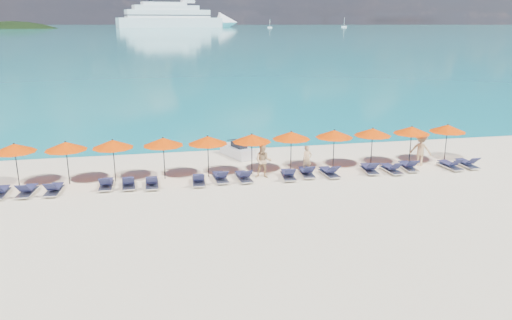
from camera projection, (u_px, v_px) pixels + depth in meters
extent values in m
plane|color=beige|center=(269.00, 202.00, 23.04)|extent=(1400.00, 1400.00, 0.00)
cube|color=#1FA9B2|center=(156.00, 27.00, 646.17)|extent=(1600.00, 1300.00, 0.01)
ellipsoid|color=black|center=(16.00, 62.00, 532.77)|extent=(162.00, 126.00, 85.50)
cube|color=white|center=(170.00, 23.00, 605.76)|extent=(128.38, 51.62, 11.50)
cone|color=white|center=(228.00, 23.00, 636.31)|extent=(30.46, 30.46, 25.30)
cube|color=white|center=(168.00, 14.00, 602.04)|extent=(102.97, 42.42, 9.20)
cube|color=white|center=(166.00, 8.00, 599.25)|extent=(80.29, 34.91, 5.75)
cube|color=white|center=(164.00, 4.00, 597.09)|extent=(54.88, 25.71, 4.02)
cube|color=black|center=(168.00, 15.00, 602.50)|extent=(104.26, 42.93, 1.03)
cube|color=black|center=(168.00, 12.00, 601.42)|extent=(101.69, 41.90, 1.03)
cube|color=white|center=(270.00, 27.00, 576.11)|extent=(5.33, 1.78, 1.42)
cylinder|color=white|center=(270.00, 23.00, 574.87)|extent=(0.32, 0.32, 8.88)
cube|color=white|center=(344.00, 27.00, 621.93)|extent=(6.47, 2.16, 1.73)
cylinder|color=white|center=(344.00, 22.00, 620.42)|extent=(0.39, 0.39, 10.78)
cube|color=silver|center=(237.00, 151.00, 30.69)|extent=(1.89, 2.81, 0.60)
cube|color=black|center=(239.00, 145.00, 30.39)|extent=(0.91, 1.22, 0.38)
cylinder|color=black|center=(232.00, 140.00, 31.06)|extent=(0.59, 0.28, 0.07)
imported|color=tan|center=(307.00, 159.00, 27.27)|extent=(0.61, 0.46, 1.53)
imported|color=tan|center=(263.00, 161.00, 26.39)|extent=(0.99, 0.74, 1.82)
imported|color=tan|center=(421.00, 150.00, 28.67)|extent=(1.33, 1.13, 1.88)
cylinder|color=black|center=(17.00, 166.00, 24.90)|extent=(0.05, 0.05, 2.20)
cone|color=#D93C00|center=(14.00, 148.00, 24.66)|extent=(2.10, 2.10, 0.42)
sphere|color=black|center=(14.00, 144.00, 24.60)|extent=(0.08, 0.08, 0.08)
cylinder|color=black|center=(68.00, 164.00, 25.28)|extent=(0.05, 0.05, 2.20)
cone|color=#D93C00|center=(66.00, 146.00, 25.04)|extent=(2.10, 2.10, 0.42)
sphere|color=black|center=(65.00, 142.00, 24.98)|extent=(0.08, 0.08, 0.08)
cylinder|color=black|center=(114.00, 161.00, 25.72)|extent=(0.05, 0.05, 2.20)
cone|color=#D93C00|center=(113.00, 144.00, 25.47)|extent=(2.10, 2.10, 0.42)
sphere|color=black|center=(112.00, 140.00, 25.41)|extent=(0.08, 0.08, 0.08)
cylinder|color=black|center=(164.00, 159.00, 26.17)|extent=(0.05, 0.05, 2.20)
cone|color=#D93C00|center=(163.00, 142.00, 25.92)|extent=(2.10, 2.10, 0.42)
sphere|color=black|center=(163.00, 138.00, 25.87)|extent=(0.08, 0.08, 0.08)
cylinder|color=black|center=(208.00, 157.00, 26.53)|extent=(0.05, 0.05, 2.20)
cone|color=#D93C00|center=(208.00, 140.00, 26.28)|extent=(2.10, 2.10, 0.42)
sphere|color=black|center=(208.00, 136.00, 26.22)|extent=(0.08, 0.08, 0.08)
cylinder|color=black|center=(252.00, 155.00, 26.97)|extent=(0.05, 0.05, 2.20)
cone|color=#D93C00|center=(252.00, 138.00, 26.72)|extent=(2.10, 2.10, 0.42)
sphere|color=black|center=(252.00, 134.00, 26.66)|extent=(0.08, 0.08, 0.08)
cylinder|color=black|center=(291.00, 152.00, 27.59)|extent=(0.05, 0.05, 2.20)
cone|color=#D93C00|center=(291.00, 135.00, 27.35)|extent=(2.10, 2.10, 0.42)
sphere|color=black|center=(291.00, 131.00, 27.29)|extent=(0.08, 0.08, 0.08)
cylinder|color=black|center=(334.00, 150.00, 27.99)|extent=(0.05, 0.05, 2.20)
cone|color=#D93C00|center=(334.00, 134.00, 27.75)|extent=(2.10, 2.10, 0.42)
sphere|color=black|center=(334.00, 130.00, 27.69)|extent=(0.08, 0.08, 0.08)
cylinder|color=black|center=(372.00, 148.00, 28.43)|extent=(0.05, 0.05, 2.20)
cone|color=#D93C00|center=(373.00, 132.00, 28.18)|extent=(2.10, 2.10, 0.42)
sphere|color=black|center=(373.00, 128.00, 28.12)|extent=(0.08, 0.08, 0.08)
cylinder|color=black|center=(410.00, 146.00, 28.93)|extent=(0.05, 0.05, 2.20)
cone|color=#D93C00|center=(412.00, 130.00, 28.68)|extent=(2.10, 2.10, 0.42)
sphere|color=black|center=(412.00, 126.00, 28.62)|extent=(0.08, 0.08, 0.08)
cylinder|color=black|center=(446.00, 143.00, 29.41)|extent=(0.05, 0.05, 2.20)
cone|color=#D93C00|center=(448.00, 128.00, 29.16)|extent=(2.10, 2.10, 0.42)
sphere|color=black|center=(448.00, 125.00, 29.10)|extent=(0.08, 0.08, 0.08)
cube|color=silver|center=(0.00, 194.00, 23.74)|extent=(0.63, 1.70, 0.06)
cube|color=#1F2247|center=(1.00, 189.00, 23.93)|extent=(0.55, 1.10, 0.04)
cube|color=silver|center=(27.00, 192.00, 23.94)|extent=(0.77, 1.75, 0.06)
cube|color=#1F2247|center=(29.00, 187.00, 24.14)|extent=(0.65, 1.15, 0.04)
cube|color=#1F2247|center=(22.00, 188.00, 23.30)|extent=(0.60, 0.58, 0.43)
cube|color=silver|center=(54.00, 191.00, 24.14)|extent=(0.75, 1.74, 0.06)
cube|color=#1F2247|center=(55.00, 186.00, 24.33)|extent=(0.64, 1.14, 0.04)
cube|color=#1F2247|center=(50.00, 186.00, 23.50)|extent=(0.59, 0.58, 0.43)
cube|color=silver|center=(106.00, 186.00, 24.91)|extent=(0.65, 1.71, 0.06)
cube|color=#1F2247|center=(107.00, 181.00, 25.11)|extent=(0.57, 1.11, 0.04)
cube|color=#1F2247|center=(105.00, 181.00, 24.28)|extent=(0.56, 0.55, 0.43)
cube|color=silver|center=(129.00, 185.00, 25.04)|extent=(0.72, 1.73, 0.06)
cube|color=#1F2247|center=(128.00, 180.00, 25.23)|extent=(0.61, 1.13, 0.04)
cube|color=#1F2247|center=(128.00, 180.00, 24.42)|extent=(0.58, 0.57, 0.43)
cube|color=silver|center=(152.00, 184.00, 25.10)|extent=(0.63, 1.70, 0.06)
cube|color=#1F2247|center=(152.00, 180.00, 25.29)|extent=(0.56, 1.10, 0.04)
cube|color=#1F2247|center=(152.00, 180.00, 24.47)|extent=(0.55, 0.54, 0.43)
cube|color=silver|center=(199.00, 182.00, 25.53)|extent=(0.70, 1.73, 0.06)
cube|color=#1F2247|center=(198.00, 177.00, 25.73)|extent=(0.60, 1.12, 0.04)
cube|color=#1F2247|center=(199.00, 177.00, 24.90)|extent=(0.57, 0.56, 0.43)
cube|color=silver|center=(220.00, 179.00, 25.99)|extent=(0.74, 1.74, 0.06)
cube|color=#1F2247|center=(219.00, 174.00, 26.18)|extent=(0.63, 1.14, 0.04)
cube|color=#1F2247|center=(222.00, 174.00, 25.37)|extent=(0.59, 0.58, 0.43)
cube|color=silver|center=(244.00, 178.00, 26.11)|extent=(0.75, 1.74, 0.06)
cube|color=#1F2247|center=(242.00, 174.00, 26.29)|extent=(0.63, 1.14, 0.04)
cube|color=#1F2247|center=(246.00, 174.00, 25.49)|extent=(0.59, 0.58, 0.43)
cube|color=silver|center=(288.00, 176.00, 26.43)|extent=(0.78, 1.75, 0.06)
cube|color=#1F2247|center=(287.00, 172.00, 26.62)|extent=(0.65, 1.15, 0.04)
cube|color=#1F2247|center=(290.00, 172.00, 25.79)|extent=(0.60, 0.59, 0.43)
cube|color=silver|center=(306.00, 174.00, 26.86)|extent=(0.71, 1.73, 0.06)
cube|color=#1F2247|center=(305.00, 169.00, 27.06)|extent=(0.61, 1.13, 0.04)
cube|color=#1F2247|center=(309.00, 169.00, 26.23)|extent=(0.58, 0.57, 0.43)
cube|color=silver|center=(329.00, 173.00, 26.89)|extent=(0.76, 1.75, 0.06)
cube|color=#1F2247|center=(327.00, 169.00, 27.07)|extent=(0.64, 1.14, 0.04)
cube|color=#1F2247|center=(334.00, 169.00, 26.27)|extent=(0.59, 0.58, 0.43)
cube|color=silver|center=(369.00, 170.00, 27.49)|extent=(0.78, 1.75, 0.06)
cube|color=#1F2247|center=(368.00, 166.00, 27.69)|extent=(0.65, 1.15, 0.04)
cube|color=#1F2247|center=(373.00, 166.00, 26.86)|extent=(0.60, 0.59, 0.43)
cube|color=silver|center=(391.00, 170.00, 27.49)|extent=(0.73, 1.74, 0.06)
cube|color=#1F2247|center=(389.00, 166.00, 27.68)|extent=(0.62, 1.13, 0.04)
cube|color=#1F2247|center=(397.00, 166.00, 26.87)|extent=(0.58, 0.57, 0.43)
cube|color=silver|center=(408.00, 168.00, 27.97)|extent=(0.74, 1.74, 0.06)
cube|color=#1F2247|center=(406.00, 164.00, 28.17)|extent=(0.63, 1.14, 0.04)
cube|color=#1F2247|center=(413.00, 163.00, 27.34)|extent=(0.59, 0.58, 0.43)
cube|color=silver|center=(450.00, 166.00, 28.18)|extent=(0.79, 1.75, 0.06)
cube|color=#1F2247|center=(447.00, 163.00, 28.37)|extent=(0.66, 1.15, 0.04)
cube|color=#1F2247|center=(457.00, 162.00, 27.56)|extent=(0.60, 0.59, 0.43)
cube|color=silver|center=(467.00, 165.00, 28.49)|extent=(0.64, 1.71, 0.06)
cube|color=#1F2247|center=(464.00, 161.00, 28.68)|extent=(0.57, 1.11, 0.04)
cube|color=#1F2247|center=(474.00, 160.00, 27.86)|extent=(0.56, 0.54, 0.43)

